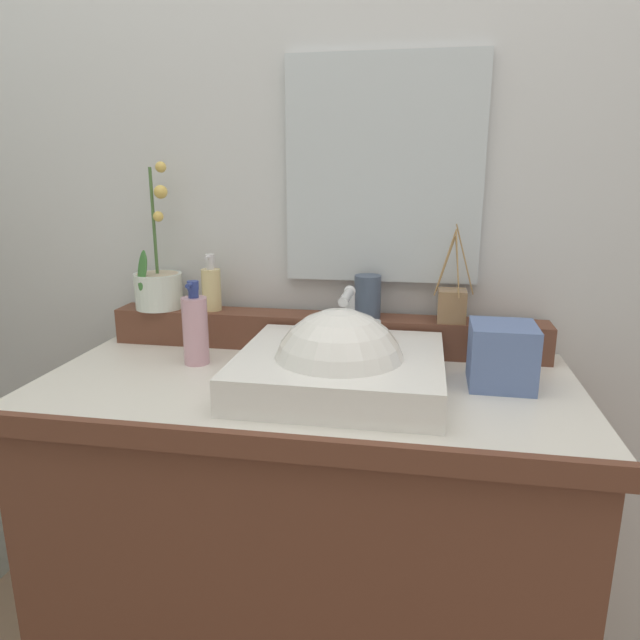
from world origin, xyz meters
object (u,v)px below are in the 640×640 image
(soap_dispenser, at_px, (211,288))
(lotion_bottle, at_px, (195,329))
(sink_basin, at_px, (340,373))
(tumbler_cup, at_px, (368,297))
(reed_diffuser, at_px, (452,305))
(tissue_box, at_px, (502,355))
(potted_plant, at_px, (158,284))

(soap_dispenser, bearing_deg, lotion_bottle, -83.38)
(sink_basin, xyz_separation_m, soap_dispenser, (-0.37, 0.26, 0.11))
(tumbler_cup, height_order, lotion_bottle, lotion_bottle)
(reed_diffuser, relative_size, tissue_box, 1.75)
(potted_plant, distance_m, reed_diffuser, 0.73)
(reed_diffuser, bearing_deg, soap_dispenser, 179.21)
(sink_basin, bearing_deg, soap_dispenser, 144.46)
(potted_plant, height_order, reed_diffuser, potted_plant)
(tumbler_cup, bearing_deg, tissue_box, -30.50)
(soap_dispenser, height_order, lotion_bottle, soap_dispenser)
(potted_plant, height_order, tissue_box, potted_plant)
(sink_basin, height_order, potted_plant, potted_plant)
(soap_dispenser, xyz_separation_m, reed_diffuser, (0.59, -0.01, -0.02))
(soap_dispenser, distance_m, lotion_bottle, 0.17)
(tumbler_cup, height_order, tissue_box, tumbler_cup)
(sink_basin, bearing_deg, lotion_bottle, 163.65)
(sink_basin, relative_size, tumbler_cup, 4.00)
(potted_plant, xyz_separation_m, soap_dispenser, (0.14, 0.00, -0.01))
(potted_plant, bearing_deg, reed_diffuser, -0.45)
(potted_plant, height_order, tumbler_cup, potted_plant)
(sink_basin, distance_m, tumbler_cup, 0.28)
(tumbler_cup, distance_m, reed_diffuser, 0.20)
(soap_dispenser, relative_size, reed_diffuser, 0.63)
(lotion_bottle, relative_size, tissue_box, 1.48)
(soap_dispenser, xyz_separation_m, tissue_box, (0.69, -0.18, -0.08))
(reed_diffuser, bearing_deg, tumbler_cup, 179.87)
(soap_dispenser, relative_size, lotion_bottle, 0.74)
(sink_basin, relative_size, lotion_bottle, 2.13)
(reed_diffuser, distance_m, tissue_box, 0.21)
(soap_dispenser, distance_m, tissue_box, 0.72)
(sink_basin, bearing_deg, potted_plant, 152.97)
(lotion_bottle, bearing_deg, soap_dispenser, 96.62)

